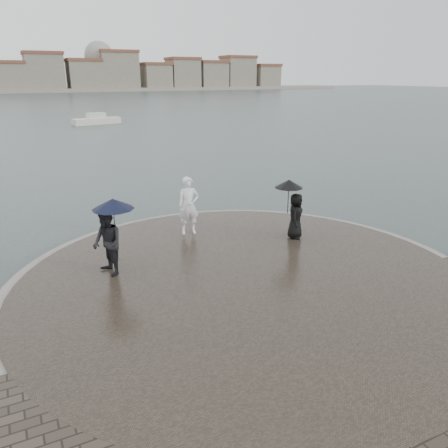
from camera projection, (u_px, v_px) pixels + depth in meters
ground at (333, 362)px, 8.69m from camera, size 400.00×400.00×0.00m
kerb_ring at (246, 284)px, 11.59m from camera, size 12.50×12.50×0.32m
quay_tip at (246, 283)px, 11.59m from camera, size 11.90×11.90×0.36m
statue at (189, 206)px, 14.44m from camera, size 0.79×0.60×1.93m
visitor_left at (109, 233)px, 11.39m from camera, size 1.23×1.15×2.04m
visitor_right at (294, 207)px, 14.00m from camera, size 1.13×0.99×1.95m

